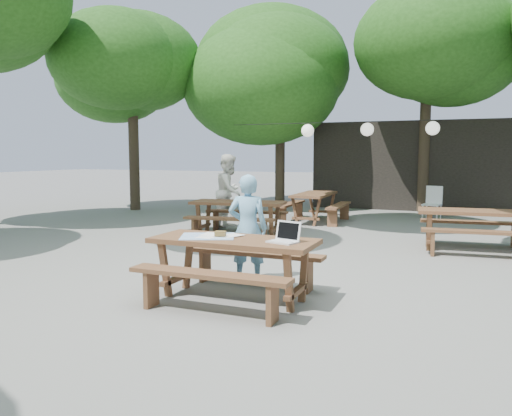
{
  "coord_description": "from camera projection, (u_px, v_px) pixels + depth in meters",
  "views": [
    {
      "loc": [
        2.17,
        -7.12,
        1.76
      ],
      "look_at": [
        -0.37,
        -1.05,
        1.05
      ],
      "focal_mm": 35.0,
      "sensor_mm": 36.0,
      "label": 1
    }
  ],
  "objects": [
    {
      "name": "picnic_table_far_w",
      "position": [
        314.0,
        207.0,
        13.04
      ],
      "size": [
        1.63,
        2.02,
        0.75
      ],
      "rotation": [
        0.0,
        0.0,
        1.6
      ],
      "color": "#4D311B",
      "rests_on": "ground"
    },
    {
      "name": "tabletop_clutter",
      "position": [
        211.0,
        236.0,
        6.14
      ],
      "size": [
        0.82,
        0.77,
        0.08
      ],
      "color": "#3B7FCA",
      "rests_on": "main_picnic_table"
    },
    {
      "name": "second_person",
      "position": [
        229.0,
        191.0,
        12.0
      ],
      "size": [
        0.7,
        0.88,
        1.76
      ],
      "primitive_type": "imported",
      "rotation": [
        0.0,
        0.0,
        1.61
      ],
      "color": "white",
      "rests_on": "ground"
    },
    {
      "name": "plastic_chair",
      "position": [
        432.0,
        210.0,
        13.55
      ],
      "size": [
        0.52,
        0.52,
        0.9
      ],
      "rotation": [
        0.0,
        0.0,
        -0.21
      ],
      "color": "white",
      "rests_on": "ground"
    },
    {
      "name": "ground",
      "position": [
        305.0,
        271.0,
        7.55
      ],
      "size": [
        80.0,
        80.0,
        0.0
      ],
      "primitive_type": "plane",
      "color": "#63635E",
      "rests_on": "ground"
    },
    {
      "name": "picnic_table_ne",
      "position": [
        475.0,
        230.0,
        9.06
      ],
      "size": [
        2.06,
        1.74,
        0.75
      ],
      "rotation": [
        0.0,
        0.0,
        0.09
      ],
      "color": "#4D311B",
      "rests_on": "ground"
    },
    {
      "name": "laptop",
      "position": [
        285.0,
        237.0,
        5.76
      ],
      "size": [
        0.39,
        0.34,
        0.24
      ],
      "rotation": [
        0.0,
        0.0,
        -0.26
      ],
      "color": "white",
      "rests_on": "main_picnic_table"
    },
    {
      "name": "main_picnic_table",
      "position": [
        234.0,
        268.0,
        6.05
      ],
      "size": [
        2.0,
        1.58,
        0.75
      ],
      "color": "#4D311B",
      "rests_on": "ground"
    },
    {
      "name": "paper_lanterns",
      "position": [
        368.0,
        129.0,
        12.87
      ],
      "size": [
        9.0,
        0.34,
        0.38
      ],
      "color": "black",
      "rests_on": "ground"
    },
    {
      "name": "pavilion",
      "position": [
        411.0,
        165.0,
        16.84
      ],
      "size": [
        6.0,
        3.0,
        2.8
      ],
      "primitive_type": "cube",
      "color": "black",
      "rests_on": "ground"
    },
    {
      "name": "picnic_table_nw",
      "position": [
        238.0,
        218.0,
        10.81
      ],
      "size": [
        2.09,
        1.82,
        0.75
      ],
      "rotation": [
        0.0,
        0.0,
        0.13
      ],
      "color": "#4D311B",
      "rests_on": "ground"
    },
    {
      "name": "woman",
      "position": [
        248.0,
        228.0,
        6.86
      ],
      "size": [
        0.61,
        0.47,
        1.49
      ],
      "primitive_type": "imported",
      "rotation": [
        0.0,
        0.0,
        3.37
      ],
      "color": "#79B7DD",
      "rests_on": "ground"
    }
  ]
}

